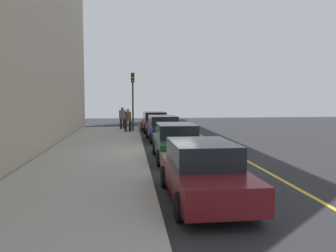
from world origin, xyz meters
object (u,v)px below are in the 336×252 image
rolling_suitcase (130,127)px  pedestrian_brown_coat (128,119)px  parked_car_navy (163,128)px  parked_car_maroon (203,171)px  pedestrian_grey_coat (122,117)px  traffic_light_pole (133,92)px  parked_car_green (177,141)px  parked_car_red (155,122)px

rolling_suitcase → pedestrian_brown_coat: bearing=-17.5°
parked_car_navy → parked_car_maroon: 12.44m
pedestrian_grey_coat → traffic_light_pole: bearing=26.4°
traffic_light_pole → pedestrian_grey_coat: bearing=-153.6°
parked_car_maroon → pedestrian_grey_coat: size_ratio=2.78×
parked_car_maroon → rolling_suitcase: size_ratio=4.86×
rolling_suitcase → parked_car_green: bearing=10.2°
parked_car_red → pedestrian_brown_coat: (1.28, -2.04, 0.28)m
pedestrian_grey_coat → parked_car_navy: bearing=21.4°
pedestrian_grey_coat → rolling_suitcase: size_ratio=1.75×
parked_car_red → parked_car_green: size_ratio=0.97×
parked_car_green → traffic_light_pole: (-11.40, -1.77, 2.29)m
pedestrian_grey_coat → pedestrian_brown_coat: bearing=10.9°
parked_car_navy → pedestrian_grey_coat: pedestrian_grey_coat is taller
parked_car_navy → pedestrian_grey_coat: (-6.68, -2.62, 0.29)m
pedestrian_brown_coat → pedestrian_grey_coat: 2.41m
pedestrian_grey_coat → parked_car_red: bearing=66.5°
parked_car_green → pedestrian_brown_coat: bearing=-168.7°
parked_car_red → rolling_suitcase: size_ratio=4.70×
rolling_suitcase → traffic_light_pole: bearing=139.0°
pedestrian_brown_coat → pedestrian_grey_coat: (-2.36, -0.45, 0.02)m
parked_car_red → pedestrian_brown_coat: size_ratio=2.73×
traffic_light_pole → parked_car_maroon: bearing=5.5°
parked_car_green → traffic_light_pole: 11.76m
pedestrian_brown_coat → pedestrian_grey_coat: bearing=-169.1°
parked_car_navy → parked_car_green: same height
parked_car_navy → traffic_light_pole: 5.81m
pedestrian_grey_coat → rolling_suitcase: bearing=17.3°
pedestrian_brown_coat → traffic_light_pole: bearing=152.7°
parked_car_red → parked_car_navy: bearing=1.3°
traffic_light_pole → pedestrian_brown_coat: bearing=-27.3°
pedestrian_brown_coat → parked_car_maroon: bearing=6.9°
parked_car_red → parked_car_maroon: (18.05, 0.01, 0.00)m
parked_car_navy → pedestrian_brown_coat: size_ratio=2.69×
parked_car_red → parked_car_navy: 5.61m
pedestrian_brown_coat → parked_car_navy: bearing=26.6°
parked_car_navy → pedestrian_brown_coat: (-4.32, -2.16, 0.28)m
parked_car_green → parked_car_maroon: same height
parked_car_navy → rolling_suitcase: size_ratio=4.62×
pedestrian_grey_coat → parked_car_green: bearing=11.2°
parked_car_maroon → pedestrian_brown_coat: bearing=-173.1°
parked_car_red → parked_car_maroon: 18.05m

